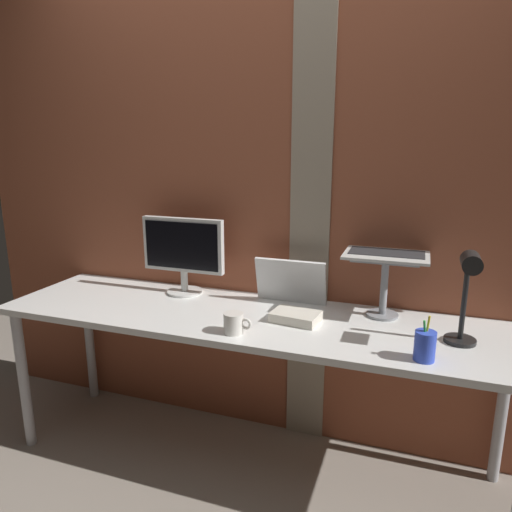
# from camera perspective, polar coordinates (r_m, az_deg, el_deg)

# --- Properties ---
(ground_plane) EXTENTS (6.00, 6.00, 0.00)m
(ground_plane) POSITION_cam_1_polar(r_m,az_deg,el_deg) (2.49, -0.50, -23.52)
(ground_plane) COLOR gray
(brick_wall_back) EXTENTS (3.46, 0.16, 2.44)m
(brick_wall_back) POSITION_cam_1_polar(r_m,az_deg,el_deg) (2.34, 2.55, 6.68)
(brick_wall_back) COLOR brown
(brick_wall_back) RESTS_ON ground_plane
(desk) EXTENTS (2.32, 0.62, 0.75)m
(desk) POSITION_cam_1_polar(r_m,az_deg,el_deg) (2.15, -0.90, -8.91)
(desk) COLOR white
(desk) RESTS_ON ground_plane
(monitor) EXTENTS (0.43, 0.18, 0.39)m
(monitor) POSITION_cam_1_polar(r_m,az_deg,el_deg) (2.38, -8.86, 0.79)
(monitor) COLOR silver
(monitor) RESTS_ON desk
(laptop_stand) EXTENTS (0.28, 0.22, 0.27)m
(laptop_stand) POSITION_cam_1_polar(r_m,az_deg,el_deg) (2.13, 15.37, -2.44)
(laptop_stand) COLOR gray
(laptop_stand) RESTS_ON desk
(laptop) EXTENTS (0.36, 0.28, 0.21)m
(laptop) POSITION_cam_1_polar(r_m,az_deg,el_deg) (2.15, 15.74, 1.64)
(laptop) COLOR silver
(laptop) RESTS_ON laptop_stand
(whiteboard_panel) EXTENTS (0.34, 0.07, 0.22)m
(whiteboard_panel) POSITION_cam_1_polar(r_m,az_deg,el_deg) (2.24, 4.22, -3.09)
(whiteboard_panel) COLOR white
(whiteboard_panel) RESTS_ON desk
(desk_lamp) EXTENTS (0.12, 0.20, 0.38)m
(desk_lamp) POSITION_cam_1_polar(r_m,az_deg,el_deg) (1.89, 24.27, -3.63)
(desk_lamp) COLOR black
(desk_lamp) RESTS_ON desk
(pen_cup) EXTENTS (0.07, 0.07, 0.17)m
(pen_cup) POSITION_cam_1_polar(r_m,az_deg,el_deg) (1.79, 19.82, -10.22)
(pen_cup) COLOR blue
(pen_cup) RESTS_ON desk
(coffee_mug) EXTENTS (0.12, 0.08, 0.09)m
(coffee_mug) POSITION_cam_1_polar(r_m,az_deg,el_deg) (1.92, -2.66, -8.16)
(coffee_mug) COLOR silver
(coffee_mug) RESTS_ON desk
(paper_clutter_stack) EXTENTS (0.22, 0.16, 0.04)m
(paper_clutter_stack) POSITION_cam_1_polar(r_m,az_deg,el_deg) (2.05, 4.84, -7.35)
(paper_clutter_stack) COLOR silver
(paper_clutter_stack) RESTS_ON desk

